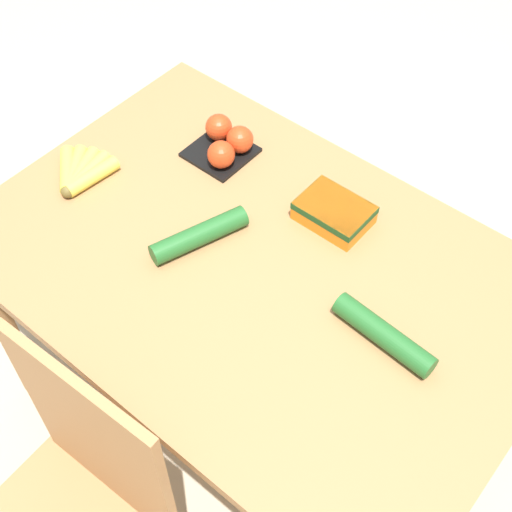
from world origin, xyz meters
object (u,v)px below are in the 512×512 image
tomato_pack (225,143)px  cucumber_far (199,235)px  carrot_bag (334,211)px  banana_bunch (80,173)px  cucumber_near (384,334)px

tomato_pack → cucumber_far: (-0.15, 0.27, -0.01)m
carrot_bag → banana_bunch: bearing=27.1°
tomato_pack → cucumber_far: tomato_pack is taller
cucumber_near → cucumber_far: 0.48m
tomato_pack → cucumber_near: 0.67m
tomato_pack → cucumber_near: bearing=160.9°
tomato_pack → cucumber_near: tomato_pack is taller
banana_bunch → cucumber_far: size_ratio=0.68×
banana_bunch → cucumber_near: 0.86m
tomato_pack → cucumber_near: (-0.63, 0.22, -0.01)m
cucumber_near → banana_bunch: bearing=5.6°
banana_bunch → cucumber_far: cucumber_far is taller
banana_bunch → cucumber_near: cucumber_near is taller
tomato_pack → cucumber_near: size_ratio=0.64×
banana_bunch → carrot_bag: (-0.57, -0.29, 0.01)m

